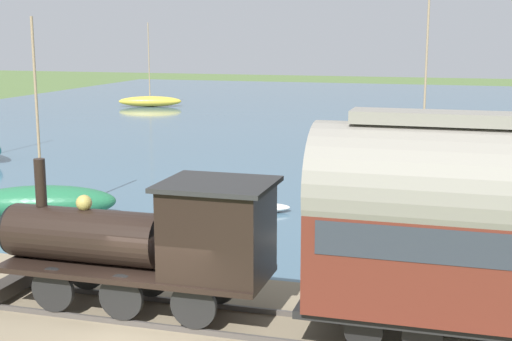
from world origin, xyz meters
The scene contains 9 objects.
harbor_water centered at (44.36, 0.00, 0.00)m, with size 80.00×80.00×0.01m.
rail_embankment centered at (1.16, 0.00, 0.30)m, with size 5.80×56.00×0.72m.
steam_locomotive centered at (1.16, 0.39, 2.37)m, with size 2.04×6.59×3.27m.
sailboat_green centered at (9.72, 8.77, 0.64)m, with size 3.46×5.64×7.31m.
sailboat_yellow centered at (48.15, 21.96, 0.52)m, with size 3.16×5.96×7.64m.
sailboat_brown centered at (19.92, -4.28, 0.56)m, with size 3.10×4.51×8.53m.
rowboat_near_shore centered at (12.88, 1.45, 0.18)m, with size 1.54×2.69×0.34m.
rowboat_off_pier centered at (8.58, -3.35, 0.26)m, with size 0.96×1.95×0.50m.
rowboat_far_out centered at (10.58, 3.32, 0.21)m, with size 1.69×2.24×0.40m.
Camera 1 is at (-12.56, -5.89, 6.76)m, focal length 50.00 mm.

